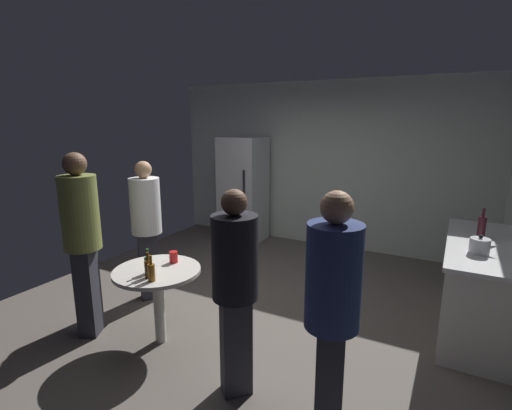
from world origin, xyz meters
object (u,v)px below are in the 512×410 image
at_px(person_in_black_shirt, 235,279).
at_px(beer_bottle_brown, 148,268).
at_px(plastic_cup_red, 174,257).
at_px(person_in_olive_shirt, 82,231).
at_px(foreground_table, 158,280).
at_px(wine_bottle_on_counter, 482,226).
at_px(beer_bottle_green, 148,264).
at_px(refrigerator, 243,189).
at_px(person_in_white_shirt, 146,220).
at_px(kettle, 480,246).
at_px(person_in_navy_shirt, 332,303).
at_px(beer_bottle_amber, 151,272).

bearing_deg(person_in_black_shirt, beer_bottle_brown, 40.26).
height_order(plastic_cup_red, person_in_olive_shirt, person_in_olive_shirt).
xyz_separation_m(foreground_table, person_in_olive_shirt, (-0.71, -0.21, 0.43)).
relative_size(wine_bottle_on_counter, foreground_table, 0.39).
bearing_deg(plastic_cup_red, person_in_olive_shirt, -149.83).
height_order(beer_bottle_green, person_in_black_shirt, person_in_black_shirt).
height_order(wine_bottle_on_counter, foreground_table, wine_bottle_on_counter).
distance_m(refrigerator, beer_bottle_brown, 3.47).
bearing_deg(person_in_black_shirt, plastic_cup_red, 19.65).
xyz_separation_m(beer_bottle_green, person_in_white_shirt, (-0.74, 0.76, 0.14)).
distance_m(foreground_table, person_in_black_shirt, 1.07).
height_order(kettle, person_in_olive_shirt, person_in_olive_shirt).
bearing_deg(person_in_black_shirt, person_in_white_shirt, 17.35).
bearing_deg(plastic_cup_red, person_in_navy_shirt, -18.18).
bearing_deg(person_in_navy_shirt, wine_bottle_on_counter, -128.72).
xyz_separation_m(kettle, person_in_black_shirt, (-1.60, -1.60, -0.03)).
bearing_deg(wine_bottle_on_counter, plastic_cup_red, -146.81).
relative_size(wine_bottle_on_counter, person_in_white_shirt, 0.19).
height_order(refrigerator, kettle, refrigerator).
distance_m(beer_bottle_amber, beer_bottle_brown, 0.09).
xyz_separation_m(wine_bottle_on_counter, beer_bottle_brown, (-2.56, -2.08, -0.20)).
bearing_deg(refrigerator, beer_bottle_amber, -72.71).
height_order(wine_bottle_on_counter, person_in_olive_shirt, person_in_olive_shirt).
relative_size(wine_bottle_on_counter, plastic_cup_red, 2.82).
xyz_separation_m(beer_bottle_amber, beer_bottle_brown, (-0.08, 0.05, 0.00)).
bearing_deg(person_in_navy_shirt, kettle, -133.83).
relative_size(kettle, person_in_black_shirt, 0.15).
xyz_separation_m(foreground_table, person_in_navy_shirt, (1.76, -0.36, 0.36)).
height_order(wine_bottle_on_counter, beer_bottle_amber, wine_bottle_on_counter).
relative_size(kettle, wine_bottle_on_counter, 0.79).
bearing_deg(foreground_table, person_in_white_shirt, 138.61).
distance_m(kettle, foreground_table, 2.95).
bearing_deg(beer_bottle_brown, beer_bottle_green, 133.95).
xyz_separation_m(foreground_table, person_in_black_shirt, (0.99, -0.24, 0.31)).
bearing_deg(plastic_cup_red, beer_bottle_amber, -74.18).
bearing_deg(refrigerator, beer_bottle_green, -74.52).
height_order(beer_bottle_amber, person_in_black_shirt, person_in_black_shirt).
bearing_deg(wine_bottle_on_counter, person_in_olive_shirt, -147.46).
bearing_deg(refrigerator, beer_bottle_brown, -73.77).
relative_size(plastic_cup_red, person_in_black_shirt, 0.07).
bearing_deg(beer_bottle_green, refrigerator, 105.48).
xyz_separation_m(refrigerator, plastic_cup_red, (0.93, -2.95, -0.11)).
xyz_separation_m(refrigerator, person_in_navy_shirt, (2.66, -3.52, 0.09)).
relative_size(beer_bottle_brown, person_in_black_shirt, 0.14).
distance_m(beer_bottle_brown, beer_bottle_green, 0.09).
bearing_deg(person_in_navy_shirt, beer_bottle_green, -26.16).
bearing_deg(kettle, person_in_olive_shirt, -154.52).
relative_size(beer_bottle_brown, beer_bottle_green, 1.00).
relative_size(foreground_table, beer_bottle_brown, 3.48).
distance_m(person_in_olive_shirt, person_in_white_shirt, 0.88).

